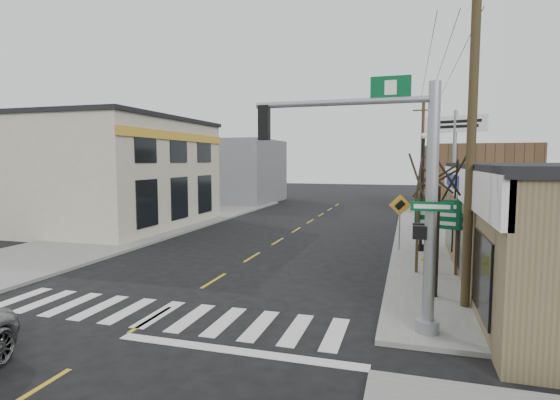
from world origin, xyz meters
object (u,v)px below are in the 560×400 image
(bare_tree, at_px, (438,166))
(lamp_post, at_px, (424,183))
(guide_sign, at_px, (437,222))
(utility_pole_near, at_px, (472,130))
(dance_center_sign, at_px, (455,142))
(traffic_signal_pole, at_px, (400,181))
(fire_hydrant, at_px, (426,260))
(utility_pole_far, at_px, (422,161))

(bare_tree, bearing_deg, lamp_post, 91.46)
(guide_sign, height_order, utility_pole_near, utility_pole_near)
(dance_center_sign, height_order, bare_tree, dance_center_sign)
(bare_tree, bearing_deg, utility_pole_near, -41.41)
(guide_sign, relative_size, bare_tree, 0.58)
(traffic_signal_pole, bearing_deg, lamp_post, 86.05)
(bare_tree, bearing_deg, traffic_signal_pole, -108.76)
(fire_hydrant, distance_m, utility_pole_near, 6.20)
(fire_hydrant, relative_size, utility_pole_far, 0.09)
(lamp_post, height_order, utility_pole_far, utility_pole_far)
(dance_center_sign, relative_size, bare_tree, 1.34)
(guide_sign, distance_m, lamp_post, 4.37)
(lamp_post, distance_m, bare_tree, 7.11)
(traffic_signal_pole, relative_size, dance_center_sign, 0.90)
(utility_pole_near, bearing_deg, guide_sign, 91.82)
(lamp_post, bearing_deg, fire_hydrant, -69.33)
(guide_sign, xyz_separation_m, utility_pole_near, (0.60, -3.60, 3.13))
(bare_tree, height_order, utility_pole_near, utility_pole_near)
(traffic_signal_pole, height_order, fire_hydrant, traffic_signal_pole)
(bare_tree, distance_m, utility_pole_far, 17.84)
(lamp_post, height_order, utility_pole_near, utility_pole_near)
(utility_pole_far, bearing_deg, traffic_signal_pole, -93.22)
(bare_tree, xyz_separation_m, utility_pole_far, (0.00, 17.84, 0.15))
(guide_sign, distance_m, fire_hydrant, 1.60)
(lamp_post, relative_size, utility_pole_far, 0.67)
(guide_sign, bearing_deg, lamp_post, 115.17)
(traffic_signal_pole, xyz_separation_m, utility_pole_far, (1.04, 20.90, 0.48))
(guide_sign, bearing_deg, utility_pole_near, -60.79)
(traffic_signal_pole, distance_m, lamp_post, 10.17)
(utility_pole_near, xyz_separation_m, utility_pole_far, (-0.82, 18.56, -0.87))
(lamp_post, bearing_deg, bare_tree, -68.62)
(guide_sign, distance_m, utility_pole_near, 4.81)
(guide_sign, relative_size, lamp_post, 0.55)
(guide_sign, height_order, bare_tree, bare_tree)
(utility_pole_near, height_order, utility_pole_far, utility_pole_near)
(fire_hydrant, relative_size, bare_tree, 0.15)
(bare_tree, distance_m, utility_pole_near, 1.49)
(utility_pole_far, bearing_deg, fire_hydrant, -90.88)
(utility_pole_far, bearing_deg, utility_pole_near, -87.85)
(lamp_post, xyz_separation_m, utility_pole_near, (1.00, -7.78, 1.89))
(dance_center_sign, bearing_deg, lamp_post, -89.66)
(guide_sign, xyz_separation_m, bare_tree, (-0.22, -2.88, 2.12))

